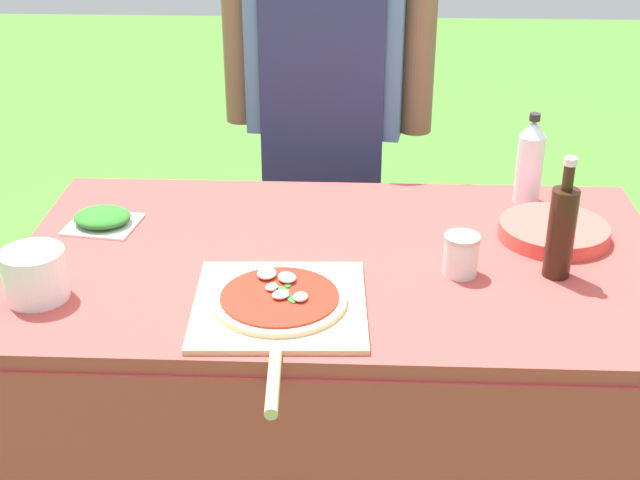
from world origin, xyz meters
name	(u,v)px	position (x,y,z in m)	size (l,w,h in m)	color
prep_table	(341,289)	(0.00, 0.00, 0.71)	(1.50, 0.88, 0.80)	#A83D38
person_cook	(327,79)	(-0.06, 0.76, 0.99)	(0.62, 0.26, 1.67)	#333D56
pizza_on_peel	(280,304)	(-0.12, -0.24, 0.81)	(0.37, 0.55, 0.05)	#D1B27F
oil_bottle	(561,230)	(0.47, -0.07, 0.90)	(0.06, 0.06, 0.27)	black
water_bottle	(530,161)	(0.47, 0.33, 0.91)	(0.07, 0.07, 0.24)	silver
herb_container	(102,218)	(-0.59, 0.14, 0.81)	(0.18, 0.17, 0.04)	silver
mixing_tub	(35,275)	(-0.63, -0.21, 0.85)	(0.13, 0.13, 0.11)	silver
plate_stack	(554,231)	(0.50, 0.12, 0.81)	(0.26, 0.26, 0.03)	#DB4C42
sauce_jar	(461,257)	(0.26, -0.07, 0.84)	(0.08, 0.08, 0.09)	silver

